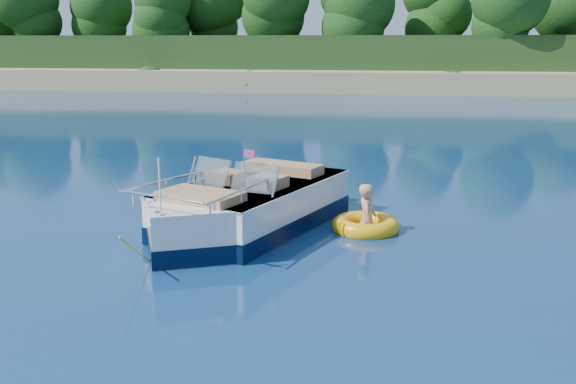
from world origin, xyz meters
name	(u,v)px	position (x,y,z in m)	size (l,w,h in m)	color
ground	(219,252)	(0.00, 0.00, 0.00)	(160.00, 160.00, 0.00)	#0B1A4D
shoreline	(366,64)	(0.00, 63.77, 0.98)	(170.00, 59.00, 6.00)	#938255
treeline	(356,15)	(0.04, 41.01, 5.55)	(150.00, 7.12, 8.19)	#301F10
motorboat	(243,211)	(0.14, 1.29, 0.40)	(3.58, 5.91, 2.07)	silver
tow_tube	(365,226)	(2.50, 1.74, 0.09)	(1.58, 1.58, 0.35)	#FFAE0B
boy	(367,230)	(2.52, 1.76, 0.00)	(0.55, 0.36, 1.51)	tan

